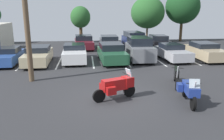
% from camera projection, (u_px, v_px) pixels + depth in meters
% --- Properties ---
extents(ground, '(44.00, 44.00, 0.10)m').
position_uv_depth(ground, '(116.00, 99.00, 11.37)').
color(ground, '#2D2D30').
extents(motorcycle_touring, '(2.15, 1.24, 1.44)m').
position_uv_depth(motorcycle_touring, '(117.00, 86.00, 11.02)').
color(motorcycle_touring, black).
rests_on(motorcycle_touring, ground).
extents(motorcycle_second, '(0.99, 2.25, 1.37)m').
position_uv_depth(motorcycle_second, '(190.00, 90.00, 10.49)').
color(motorcycle_second, black).
rests_on(motorcycle_second, ground).
extents(motorcycle_third, '(0.94, 2.28, 1.33)m').
position_uv_depth(motorcycle_third, '(176.00, 76.00, 13.10)').
color(motorcycle_third, black).
rests_on(motorcycle_third, ground).
extents(parking_stripes, '(22.31, 4.81, 0.01)m').
position_uv_depth(parking_stripes, '(93.00, 62.00, 19.28)').
color(parking_stripes, silver).
rests_on(parking_stripes, ground).
extents(car_blue, '(1.82, 4.24, 1.31)m').
position_uv_depth(car_blue, '(8.00, 56.00, 18.28)').
color(car_blue, '#2D519E').
rests_on(car_blue, ground).
extents(car_champagne, '(1.96, 4.77, 1.37)m').
position_uv_depth(car_champagne, '(38.00, 55.00, 18.42)').
color(car_champagne, '#C1B289').
rests_on(car_champagne, ground).
extents(car_white, '(1.95, 4.55, 1.42)m').
position_uv_depth(car_white, '(75.00, 53.00, 19.21)').
color(car_white, white).
rests_on(car_white, ground).
extents(car_green, '(2.15, 4.79, 1.51)m').
position_uv_depth(car_green, '(112.00, 53.00, 19.08)').
color(car_green, '#235638').
rests_on(car_green, ground).
extents(car_grey, '(2.04, 4.29, 1.95)m').
position_uv_depth(car_grey, '(140.00, 49.00, 19.59)').
color(car_grey, slate).
rests_on(car_grey, ground).
extents(car_silver, '(1.98, 4.42, 1.36)m').
position_uv_depth(car_silver, '(172.00, 52.00, 19.81)').
color(car_silver, '#B7B7BC').
rests_on(car_silver, ground).
extents(car_tan, '(1.95, 4.57, 1.45)m').
position_uv_depth(car_tan, '(205.00, 51.00, 19.98)').
color(car_tan, tan).
rests_on(car_tan, ground).
extents(car_far_maroon, '(2.16, 4.67, 1.47)m').
position_uv_depth(car_far_maroon, '(84.00, 42.00, 25.55)').
color(car_far_maroon, maroon).
rests_on(car_far_maroon, ground).
extents(car_far_charcoal, '(2.04, 4.80, 1.45)m').
position_uv_depth(car_far_charcoal, '(109.00, 42.00, 25.34)').
color(car_far_charcoal, '#38383D').
rests_on(car_far_charcoal, ground).
extents(car_far_navy, '(2.14, 4.60, 1.84)m').
position_uv_depth(car_far_navy, '(134.00, 40.00, 25.70)').
color(car_far_navy, navy).
rests_on(car_far_navy, ground).
extents(car_far_black, '(2.18, 4.43, 1.44)m').
position_uv_depth(car_far_black, '(158.00, 42.00, 25.97)').
color(car_far_black, black).
rests_on(car_far_black, ground).
extents(utility_pole, '(1.78, 0.54, 8.50)m').
position_uv_depth(utility_pole, '(25.00, 7.00, 12.93)').
color(utility_pole, brown).
rests_on(utility_pole, ground).
extents(tree_far_right, '(4.56, 4.56, 6.83)m').
position_uv_depth(tree_far_right, '(183.00, 7.00, 31.06)').
color(tree_far_right, '#4C3823').
rests_on(tree_far_right, ground).
extents(tree_far_left, '(4.37, 4.37, 5.89)m').
position_uv_depth(tree_far_left, '(148.00, 13.00, 30.15)').
color(tree_far_left, '#4C3823').
rests_on(tree_far_left, ground).
extents(tree_center_left, '(2.53, 2.53, 4.66)m').
position_uv_depth(tree_center_left, '(80.00, 17.00, 29.46)').
color(tree_center_left, '#4C3823').
rests_on(tree_center_left, ground).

